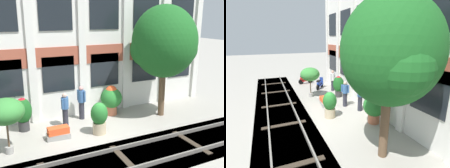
{
  "view_description": "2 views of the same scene",
  "coord_description": "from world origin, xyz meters",
  "views": [
    {
      "loc": [
        -4.2,
        -9.61,
        5.0
      ],
      "look_at": [
        1.23,
        1.73,
        1.68
      ],
      "focal_mm": 42.0,
      "sensor_mm": 36.0,
      "label": 1
    },
    {
      "loc": [
        7.98,
        -2.88,
        4.17
      ],
      "look_at": [
        -0.57,
        0.73,
        1.68
      ],
      "focal_mm": 28.0,
      "sensor_mm": 36.0,
      "label": 2
    }
  ],
  "objects": [
    {
      "name": "ground_plane",
      "position": [
        0.0,
        0.0,
        0.0
      ],
      "size": [
        80.0,
        80.0,
        0.0
      ],
      "primitive_type": "plane",
      "color": "#9E998E"
    },
    {
      "name": "apartment_facade",
      "position": [
        0.0,
        2.81,
        4.47
      ],
      "size": [
        14.95,
        0.64,
        8.99
      ],
      "color": "silver",
      "rests_on": "ground"
    },
    {
      "name": "rail_tracks",
      "position": [
        -0.0,
        -2.29,
        -0.13
      ],
      "size": [
        22.59,
        2.8,
        0.43
      ],
      "color": "#5B5449",
      "rests_on": "ground"
    },
    {
      "name": "broadleaf_tree",
      "position": [
        3.55,
        0.75,
        3.66
      ],
      "size": [
        3.3,
        3.14,
        5.5
      ],
      "color": "brown",
      "rests_on": "ground"
    },
    {
      "name": "potted_plant_ribbed_drum",
      "position": [
        1.27,
        1.9,
        0.89
      ],
      "size": [
        1.1,
        1.1,
        1.55
      ],
      "color": "#B76647",
      "rests_on": "ground"
    },
    {
      "name": "potted_plant_tall_urn",
      "position": [
        -3.85,
        -0.02,
        1.63
      ],
      "size": [
        1.35,
        1.35,
        2.13
      ],
      "color": "gray",
      "rests_on": "ground"
    },
    {
      "name": "potted_plant_stone_basin",
      "position": [
        -3.08,
        1.82,
        0.88
      ],
      "size": [
        0.79,
        0.79,
        1.52
      ],
      "color": "#333333",
      "rests_on": "ground"
    },
    {
      "name": "potted_plant_fluted_column",
      "position": [
        -0.17,
        0.08,
        0.76
      ],
      "size": [
        0.74,
        0.74,
        1.41
      ],
      "color": "tan",
      "rests_on": "ground"
    },
    {
      "name": "potted_plant_square_trough",
      "position": [
        -1.9,
        0.37,
        0.24
      ],
      "size": [
        1.0,
        0.54,
        0.51
      ],
      "color": "gray",
      "rests_on": "ground"
    },
    {
      "name": "resident_by_doorway",
      "position": [
        -0.3,
        2.0,
        0.9
      ],
      "size": [
        0.34,
        0.48,
        1.68
      ],
      "rotation": [
        0.0,
        0.0,
        -2.64
      ],
      "color": "#282833",
      "rests_on": "ground"
    },
    {
      "name": "resident_watching_tracks",
      "position": [
        -1.27,
        1.49,
        0.85
      ],
      "size": [
        0.39,
        0.41,
        1.59
      ],
      "rotation": [
        0.0,
        0.0,
        -0.76
      ],
      "color": "#282833",
      "rests_on": "ground"
    }
  ]
}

